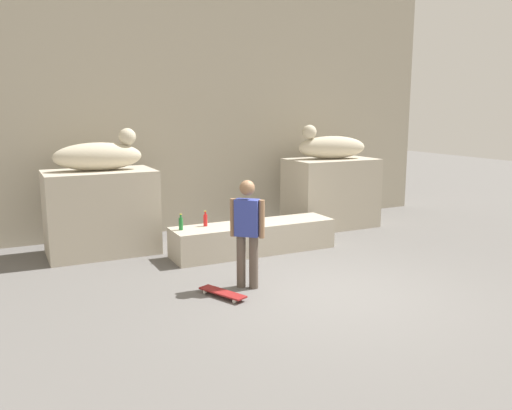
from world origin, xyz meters
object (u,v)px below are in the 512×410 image
(statue_reclining_right, at_px, (330,146))
(bottle_red, at_px, (205,220))
(statue_reclining_left, at_px, (100,155))
(skateboard, at_px, (223,293))
(skater, at_px, (247,229))
(bottle_green, at_px, (181,223))

(statue_reclining_right, bearing_deg, bottle_red, 29.42)
(statue_reclining_right, distance_m, bottle_red, 3.83)
(statue_reclining_left, relative_size, skateboard, 2.01)
(skateboard, bearing_deg, skater, 89.63)
(statue_reclining_right, bearing_deg, skater, 52.63)
(skater, relative_size, skateboard, 2.05)
(skateboard, relative_size, bottle_green, 2.77)
(statue_reclining_right, height_order, bottle_red, statue_reclining_right)
(skater, height_order, bottle_red, skater)
(skateboard, height_order, bottle_red, bottle_red)
(statue_reclining_right, relative_size, skater, 1.01)
(statue_reclining_right, height_order, bottle_green, statue_reclining_right)
(statue_reclining_left, distance_m, bottle_green, 2.02)
(skater, xyz_separation_m, bottle_green, (-0.45, 1.84, -0.23))
(statue_reclining_right, distance_m, bottle_green, 4.32)
(skater, xyz_separation_m, skateboard, (-0.51, -0.21, -0.86))
(statue_reclining_left, distance_m, bottle_red, 2.30)
(statue_reclining_right, distance_m, skater, 4.75)
(statue_reclining_left, distance_m, skateboard, 3.85)
(skater, distance_m, skateboard, 1.02)
(statue_reclining_right, xyz_separation_m, bottle_green, (-3.99, -1.18, -1.17))
(bottle_red, bearing_deg, bottle_green, -168.97)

